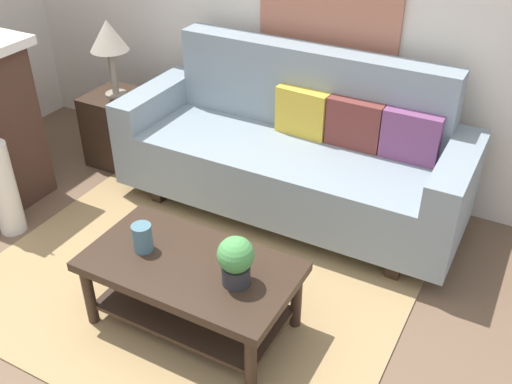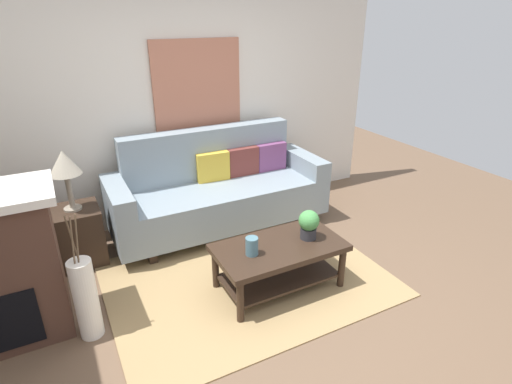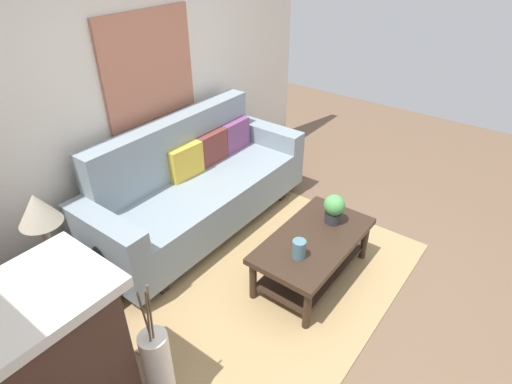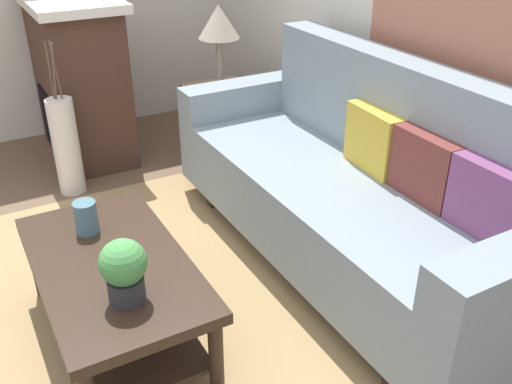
{
  "view_description": "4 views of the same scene",
  "coord_description": "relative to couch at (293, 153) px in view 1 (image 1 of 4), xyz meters",
  "views": [
    {
      "loc": [
        1.58,
        -1.59,
        2.35
      ],
      "look_at": [
        0.21,
        0.96,
        0.47
      ],
      "focal_mm": 41.13,
      "sensor_mm": 36.0,
      "label": 1
    },
    {
      "loc": [
        -1.36,
        -2.28,
        2.24
      ],
      "look_at": [
        0.31,
        0.91,
        0.65
      ],
      "focal_mm": 28.71,
      "sensor_mm": 36.0,
      "label": 2
    },
    {
      "loc": [
        -2.21,
        -0.96,
        2.58
      ],
      "look_at": [
        0.24,
        0.89,
        0.61
      ],
      "focal_mm": 29.43,
      "sensor_mm": 36.0,
      "label": 3
    },
    {
      "loc": [
        2.21,
        -0.15,
        1.83
      ],
      "look_at": [
        0.17,
        0.99,
        0.55
      ],
      "focal_mm": 39.85,
      "sensor_mm": 36.0,
      "label": 4
    }
  ],
  "objects": [
    {
      "name": "table_lamp",
      "position": [
        -1.46,
        -0.04,
        0.56
      ],
      "size": [
        0.28,
        0.28,
        0.57
      ],
      "color": "gray",
      "rests_on": "side_table"
    },
    {
      "name": "side_table",
      "position": [
        -1.46,
        -0.04,
        -0.15
      ],
      "size": [
        0.44,
        0.44,
        0.56
      ],
      "primitive_type": "cube",
      "color": "#332319",
      "rests_on": "ground_plane"
    },
    {
      "name": "area_rug",
      "position": [
        -0.17,
        -1.06,
        -0.43
      ],
      "size": [
        2.43,
        1.82,
        0.01
      ],
      "primitive_type": "cube",
      "color": "#A38456",
      "rests_on": "ground_plane"
    },
    {
      "name": "coffee_table",
      "position": [
        0.03,
        -1.29,
        -0.12
      ],
      "size": [
        1.1,
        0.6,
        0.43
      ],
      "color": "#332319",
      "rests_on": "ground_plane"
    },
    {
      "name": "ground_plane",
      "position": [
        -0.17,
        -1.56,
        -0.43
      ],
      "size": [
        8.92,
        8.92,
        0.0
      ],
      "primitive_type": "plane",
      "color": "brown"
    },
    {
      "name": "floor_vase",
      "position": [
        -1.52,
        -1.14,
        -0.11
      ],
      "size": [
        0.17,
        0.17,
        0.65
      ],
      "primitive_type": "cylinder",
      "color": "white",
      "rests_on": "ground_plane"
    },
    {
      "name": "couch",
      "position": [
        0.0,
        0.0,
        0.0
      ],
      "size": [
        2.33,
        0.84,
        1.08
      ],
      "color": "gray",
      "rests_on": "ground_plane"
    },
    {
      "name": "potted_plant_tabletop",
      "position": [
        0.31,
        -1.3,
        0.14
      ],
      "size": [
        0.18,
        0.18,
        0.26
      ],
      "color": "#2D2D33",
      "rests_on": "coffee_table"
    },
    {
      "name": "throw_pillow_maroon",
      "position": [
        0.37,
        0.13,
        0.25
      ],
      "size": [
        0.36,
        0.12,
        0.32
      ],
      "primitive_type": "cube",
      "rotation": [
        0.0,
        0.0,
        -0.01
      ],
      "color": "brown",
      "rests_on": "couch"
    },
    {
      "name": "throw_pillow_mustard",
      "position": [
        0.0,
        0.13,
        0.25
      ],
      "size": [
        0.37,
        0.14,
        0.32
      ],
      "primitive_type": "cube",
      "rotation": [
        0.0,
        0.0,
        -0.07
      ],
      "color": "gold",
      "rests_on": "couch"
    },
    {
      "name": "throw_pillow_plum",
      "position": [
        0.73,
        0.13,
        0.25
      ],
      "size": [
        0.36,
        0.12,
        0.32
      ],
      "primitive_type": "cube",
      "rotation": [
        0.0,
        0.0,
        0.0
      ],
      "color": "#7A4270",
      "rests_on": "couch"
    },
    {
      "name": "tabletop_vase",
      "position": [
        -0.25,
        -1.31,
        0.08
      ],
      "size": [
        0.1,
        0.1,
        0.15
      ],
      "primitive_type": "cylinder",
      "color": "slate",
      "rests_on": "coffee_table"
    }
  ]
}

